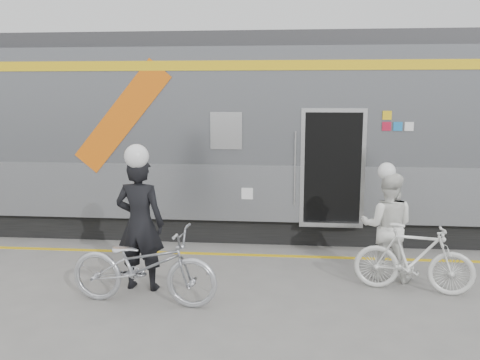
# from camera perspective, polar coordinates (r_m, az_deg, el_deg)

# --- Properties ---
(ground) EXTENTS (90.00, 90.00, 0.00)m
(ground) POSITION_cam_1_polar(r_m,az_deg,el_deg) (7.49, -3.00, -13.47)
(ground) COLOR slate
(ground) RESTS_ON ground
(train) EXTENTS (24.00, 3.17, 4.10)m
(train) POSITION_cam_1_polar(r_m,az_deg,el_deg) (11.12, -1.60, 5.13)
(train) COLOR black
(train) RESTS_ON ground
(safety_strip) EXTENTS (24.00, 0.12, 0.01)m
(safety_strip) POSITION_cam_1_polar(r_m,az_deg,el_deg) (9.49, -1.09, -8.35)
(safety_strip) COLOR gold
(safety_strip) RESTS_ON ground
(man) EXTENTS (0.78, 0.55, 2.03)m
(man) POSITION_cam_1_polar(r_m,az_deg,el_deg) (7.78, -11.16, -4.84)
(man) COLOR black
(man) RESTS_ON ground
(bicycle_left) EXTENTS (2.19, 0.94, 1.12)m
(bicycle_left) POSITION_cam_1_polar(r_m,az_deg,el_deg) (7.35, -10.76, -9.41)
(bicycle_left) COLOR #B6B8BE
(bicycle_left) RESTS_ON ground
(woman) EXTENTS (0.95, 0.81, 1.72)m
(woman) POSITION_cam_1_polar(r_m,az_deg,el_deg) (8.43, 16.20, -5.00)
(woman) COLOR white
(woman) RESTS_ON ground
(bicycle_right) EXTENTS (1.80, 0.83, 1.05)m
(bicycle_right) POSITION_cam_1_polar(r_m,az_deg,el_deg) (8.07, 18.92, -8.32)
(bicycle_right) COLOR silver
(bicycle_right) RESTS_ON ground
(helmet_man) EXTENTS (0.35, 0.35, 0.35)m
(helmet_man) POSITION_cam_1_polar(r_m,az_deg,el_deg) (7.57, -11.46, 3.93)
(helmet_man) COLOR white
(helmet_man) RESTS_ON man
(helmet_woman) EXTENTS (0.28, 0.28, 0.28)m
(helmet_woman) POSITION_cam_1_polar(r_m,az_deg,el_deg) (8.24, 16.53, 1.75)
(helmet_woman) COLOR white
(helmet_woman) RESTS_ON woman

